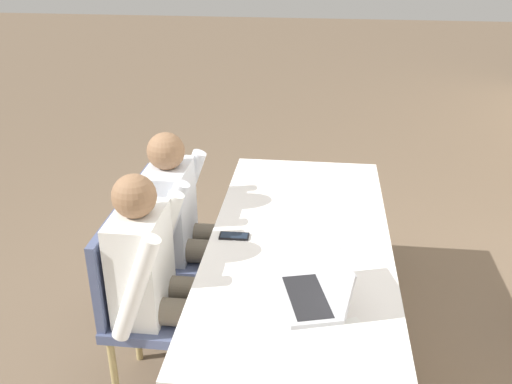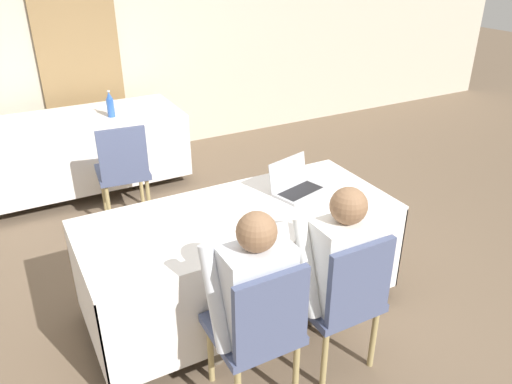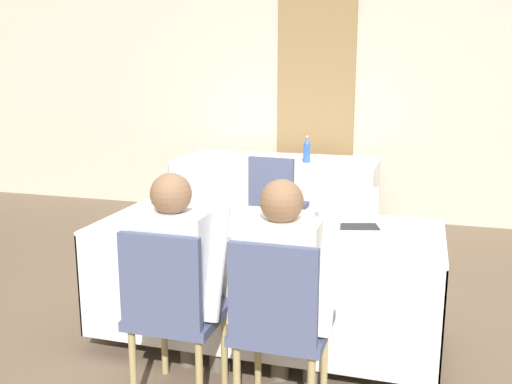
{
  "view_description": "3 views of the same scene",
  "coord_description": "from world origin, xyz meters",
  "px_view_note": "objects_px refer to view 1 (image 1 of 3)",
  "views": [
    {
      "loc": [
        2.44,
        0.07,
        2.18
      ],
      "look_at": [
        0.0,
        -0.22,
        1.01
      ],
      "focal_mm": 40.0,
      "sensor_mm": 36.0,
      "label": 1
    },
    {
      "loc": [
        -1.23,
        -2.49,
        2.32
      ],
      "look_at": [
        0.0,
        -0.22,
        1.01
      ],
      "focal_mm": 35.0,
      "sensor_mm": 36.0,
      "label": 2
    },
    {
      "loc": [
        0.87,
        -3.14,
        1.67
      ],
      "look_at": [
        0.0,
        -0.22,
        1.01
      ],
      "focal_mm": 40.0,
      "sensor_mm": 36.0,
      "label": 3
    }
  ],
  "objects_px": {
    "chair_near_left": "(168,244)",
    "chair_near_right": "(140,301)",
    "laptop": "(316,291)",
    "person_checkered_shirt": "(185,221)",
    "cell_phone": "(234,236)",
    "person_white_shirt": "(159,275)"
  },
  "relations": [
    {
      "from": "cell_phone",
      "to": "person_checkered_shirt",
      "type": "xyz_separation_m",
      "value": [
        -0.28,
        -0.32,
        -0.08
      ]
    },
    {
      "from": "laptop",
      "to": "cell_phone",
      "type": "xyz_separation_m",
      "value": [
        -0.47,
        -0.41,
        -0.04
      ]
    },
    {
      "from": "chair_near_right",
      "to": "person_white_shirt",
      "type": "bearing_deg",
      "value": -90.0
    },
    {
      "from": "person_white_shirt",
      "to": "chair_near_right",
      "type": "bearing_deg",
      "value": 90.0
    },
    {
      "from": "laptop",
      "to": "person_checkered_shirt",
      "type": "distance_m",
      "value": 1.06
    },
    {
      "from": "laptop",
      "to": "person_white_shirt",
      "type": "xyz_separation_m",
      "value": [
        -0.21,
        -0.73,
        -0.12
      ]
    },
    {
      "from": "person_checkered_shirt",
      "to": "laptop",
      "type": "bearing_deg",
      "value": -135.76
    },
    {
      "from": "chair_near_left",
      "to": "person_checkered_shirt",
      "type": "xyz_separation_m",
      "value": [
        0.0,
        0.1,
        0.16
      ]
    },
    {
      "from": "chair_near_left",
      "to": "person_white_shirt",
      "type": "relative_size",
      "value": 0.78
    },
    {
      "from": "chair_near_right",
      "to": "person_white_shirt",
      "type": "relative_size",
      "value": 0.78
    },
    {
      "from": "cell_phone",
      "to": "chair_near_right",
      "type": "xyz_separation_m",
      "value": [
        0.26,
        -0.42,
        -0.24
      ]
    },
    {
      "from": "cell_phone",
      "to": "laptop",
      "type": "bearing_deg",
      "value": 39.91
    },
    {
      "from": "laptop",
      "to": "chair_near_left",
      "type": "height_order",
      "value": "laptop"
    },
    {
      "from": "chair_near_left",
      "to": "person_white_shirt",
      "type": "height_order",
      "value": "person_white_shirt"
    },
    {
      "from": "cell_phone",
      "to": "person_checkered_shirt",
      "type": "relative_size",
      "value": 0.13
    },
    {
      "from": "chair_near_left",
      "to": "person_checkered_shirt",
      "type": "relative_size",
      "value": 0.78
    },
    {
      "from": "laptop",
      "to": "cell_phone",
      "type": "height_order",
      "value": "laptop"
    },
    {
      "from": "person_white_shirt",
      "to": "chair_near_left",
      "type": "bearing_deg",
      "value": 10.93
    },
    {
      "from": "chair_near_left",
      "to": "chair_near_right",
      "type": "relative_size",
      "value": 1.0
    },
    {
      "from": "cell_phone",
      "to": "chair_near_right",
      "type": "relative_size",
      "value": 0.16
    },
    {
      "from": "chair_near_right",
      "to": "person_checkered_shirt",
      "type": "bearing_deg",
      "value": -10.93
    },
    {
      "from": "laptop",
      "to": "person_checkered_shirt",
      "type": "xyz_separation_m",
      "value": [
        -0.75,
        -0.73,
        -0.12
      ]
    }
  ]
}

